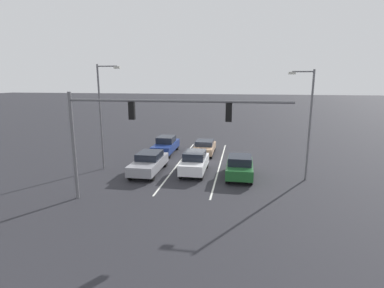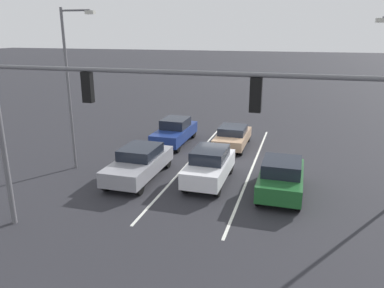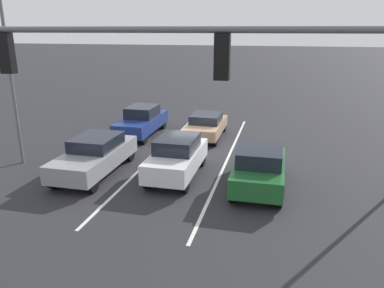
{
  "view_description": "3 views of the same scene",
  "coord_description": "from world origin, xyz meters",
  "px_view_note": "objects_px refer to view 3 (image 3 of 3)",
  "views": [
    {
      "loc": [
        -3.43,
        25.51,
        6.91
      ],
      "look_at": [
        0.23,
        3.91,
        2.18
      ],
      "focal_mm": 28.0,
      "sensor_mm": 36.0,
      "label": 1
    },
    {
      "loc": [
        -3.96,
        20.37,
        6.93
      ],
      "look_at": [
        0.53,
        5.28,
        2.17
      ],
      "focal_mm": 35.0,
      "sensor_mm": 36.0,
      "label": 2
    },
    {
      "loc": [
        -4.0,
        18.01,
        5.83
      ],
      "look_at": [
        -0.65,
        4.18,
        1.42
      ],
      "focal_mm": 35.0,
      "sensor_mm": 36.0,
      "label": 3
    }
  ],
  "objects_px": {
    "street_lamp_right_shoulder": "(12,59)",
    "car_darkgreen_leftlane_front": "(259,168)",
    "car_white_midlane_front": "(177,156)",
    "traffic_signal_gantry": "(18,79)",
    "car_gray_rightlane_front": "(95,155)",
    "car_tan_midlane_second": "(206,125)",
    "car_navy_rightlane_second": "(142,121)"
  },
  "relations": [
    {
      "from": "car_white_midlane_front",
      "to": "car_gray_rightlane_front",
      "type": "height_order",
      "value": "car_white_midlane_front"
    },
    {
      "from": "traffic_signal_gantry",
      "to": "car_tan_midlane_second",
      "type": "bearing_deg",
      "value": -100.86
    },
    {
      "from": "car_navy_rightlane_second",
      "to": "traffic_signal_gantry",
      "type": "xyz_separation_m",
      "value": [
        -1.4,
        11.56,
        3.84
      ]
    },
    {
      "from": "car_darkgreen_leftlane_front",
      "to": "traffic_signal_gantry",
      "type": "relative_size",
      "value": 0.34
    },
    {
      "from": "car_white_midlane_front",
      "to": "car_navy_rightlane_second",
      "type": "bearing_deg",
      "value": -56.7
    },
    {
      "from": "car_tan_midlane_second",
      "to": "street_lamp_right_shoulder",
      "type": "height_order",
      "value": "street_lamp_right_shoulder"
    },
    {
      "from": "car_darkgreen_leftlane_front",
      "to": "car_navy_rightlane_second",
      "type": "bearing_deg",
      "value": -40.63
    },
    {
      "from": "car_white_midlane_front",
      "to": "traffic_signal_gantry",
      "type": "xyz_separation_m",
      "value": [
        2.27,
        5.98,
        3.8
      ]
    },
    {
      "from": "car_white_midlane_front",
      "to": "car_tan_midlane_second",
      "type": "xyz_separation_m",
      "value": [
        -0.01,
        -5.91,
        -0.16
      ]
    },
    {
      "from": "car_darkgreen_leftlane_front",
      "to": "car_gray_rightlane_front",
      "type": "relative_size",
      "value": 0.87
    },
    {
      "from": "street_lamp_right_shoulder",
      "to": "car_darkgreen_leftlane_front",
      "type": "bearing_deg",
      "value": 178.25
    },
    {
      "from": "car_gray_rightlane_front",
      "to": "car_tan_midlane_second",
      "type": "xyz_separation_m",
      "value": [
        -3.42,
        -6.38,
        -0.11
      ]
    },
    {
      "from": "car_navy_rightlane_second",
      "to": "street_lamp_right_shoulder",
      "type": "xyz_separation_m",
      "value": [
        3.4,
        5.71,
        3.79
      ]
    },
    {
      "from": "car_darkgreen_leftlane_front",
      "to": "car_white_midlane_front",
      "type": "height_order",
      "value": "car_white_midlane_front"
    },
    {
      "from": "car_darkgreen_leftlane_front",
      "to": "car_navy_rightlane_second",
      "type": "xyz_separation_m",
      "value": [
        7.02,
        -6.02,
        -0.0
      ]
    },
    {
      "from": "street_lamp_right_shoulder",
      "to": "car_navy_rightlane_second",
      "type": "bearing_deg",
      "value": -120.77
    },
    {
      "from": "car_navy_rightlane_second",
      "to": "street_lamp_right_shoulder",
      "type": "height_order",
      "value": "street_lamp_right_shoulder"
    },
    {
      "from": "car_darkgreen_leftlane_front",
      "to": "car_white_midlane_front",
      "type": "distance_m",
      "value": 3.38
    },
    {
      "from": "car_white_midlane_front",
      "to": "car_navy_rightlane_second",
      "type": "distance_m",
      "value": 6.69
    },
    {
      "from": "car_gray_rightlane_front",
      "to": "car_navy_rightlane_second",
      "type": "xyz_separation_m",
      "value": [
        0.26,
        -6.05,
        0.01
      ]
    },
    {
      "from": "traffic_signal_gantry",
      "to": "car_gray_rightlane_front",
      "type": "bearing_deg",
      "value": -78.29
    },
    {
      "from": "car_white_midlane_front",
      "to": "car_gray_rightlane_front",
      "type": "xyz_separation_m",
      "value": [
        3.42,
        0.46,
        -0.05
      ]
    },
    {
      "from": "car_darkgreen_leftlane_front",
      "to": "car_gray_rightlane_front",
      "type": "distance_m",
      "value": 6.77
    },
    {
      "from": "car_white_midlane_front",
      "to": "street_lamp_right_shoulder",
      "type": "distance_m",
      "value": 8.0
    },
    {
      "from": "traffic_signal_gantry",
      "to": "street_lamp_right_shoulder",
      "type": "height_order",
      "value": "street_lamp_right_shoulder"
    },
    {
      "from": "car_white_midlane_front",
      "to": "car_darkgreen_leftlane_front",
      "type": "bearing_deg",
      "value": 172.59
    },
    {
      "from": "car_darkgreen_leftlane_front",
      "to": "car_tan_midlane_second",
      "type": "bearing_deg",
      "value": -62.23
    },
    {
      "from": "car_darkgreen_leftlane_front",
      "to": "traffic_signal_gantry",
      "type": "distance_m",
      "value": 8.78
    },
    {
      "from": "car_white_midlane_front",
      "to": "car_gray_rightlane_front",
      "type": "relative_size",
      "value": 0.87
    },
    {
      "from": "car_darkgreen_leftlane_front",
      "to": "street_lamp_right_shoulder",
      "type": "relative_size",
      "value": 0.51
    },
    {
      "from": "car_white_midlane_front",
      "to": "car_gray_rightlane_front",
      "type": "bearing_deg",
      "value": 7.73
    },
    {
      "from": "car_gray_rightlane_front",
      "to": "traffic_signal_gantry",
      "type": "height_order",
      "value": "traffic_signal_gantry"
    }
  ]
}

